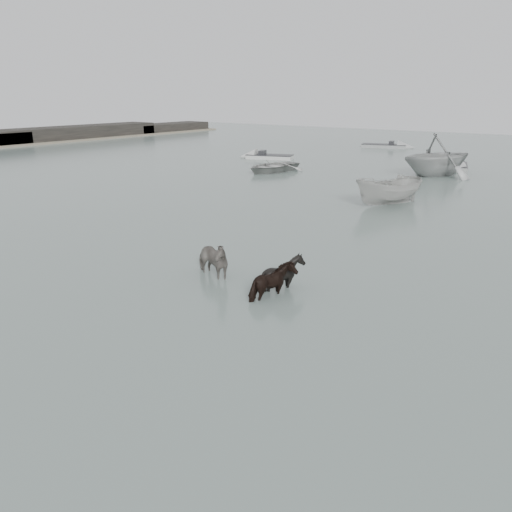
% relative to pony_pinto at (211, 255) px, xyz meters
% --- Properties ---
extents(ground, '(140.00, 140.00, 0.00)m').
position_rel_pony_pinto_xyz_m(ground, '(1.77, 0.20, -0.76)').
color(ground, '#54645E').
rests_on(ground, ground).
extents(pony_pinto, '(1.95, 1.22, 1.52)m').
position_rel_pony_pinto_xyz_m(pony_pinto, '(0.00, 0.00, 0.00)').
color(pony_pinto, black).
rests_on(pony_pinto, ground).
extents(pony_dark, '(1.41, 1.55, 1.33)m').
position_rel_pony_pinto_xyz_m(pony_dark, '(2.64, -0.21, -0.10)').
color(pony_dark, black).
rests_on(pony_dark, ground).
extents(pony_black, '(1.56, 1.48, 1.37)m').
position_rel_pony_pinto_xyz_m(pony_black, '(2.43, 0.61, -0.08)').
color(pony_black, black).
rests_on(pony_black, ground).
extents(rowboat_lead, '(4.19, 5.32, 1.00)m').
position_rel_pony_pinto_xyz_m(rowboat_lead, '(-11.55, 20.50, -0.26)').
color(rowboat_lead, '#A3A49F').
rests_on(rowboat_lead, ground).
extents(rowboat_trail, '(7.47, 7.78, 3.16)m').
position_rel_pony_pinto_xyz_m(rowboat_trail, '(-0.68, 25.96, 0.82)').
color(rowboat_trail, '#A3A5A3').
rests_on(rowboat_trail, ground).
extents(boat_small, '(3.45, 4.64, 1.69)m').
position_rel_pony_pinto_xyz_m(boat_small, '(0.39, 14.20, 0.08)').
color(boat_small, '#A6A6A1').
rests_on(boat_small, ground).
extents(skiff_outer, '(6.06, 3.48, 0.75)m').
position_rel_pony_pinto_xyz_m(skiff_outer, '(-16.10, 26.73, -0.39)').
color(skiff_outer, beige).
rests_on(skiff_outer, ground).
extents(skiff_mid, '(2.86, 5.24, 0.75)m').
position_rel_pony_pinto_xyz_m(skiff_mid, '(-0.39, 30.21, -0.39)').
color(skiff_mid, '#939593').
rests_on(skiff_mid, ground).
extents(skiff_far, '(6.81, 3.34, 0.75)m').
position_rel_pony_pinto_xyz_m(skiff_far, '(-11.49, 42.43, -0.39)').
color(skiff_far, gray).
rests_on(skiff_far, ground).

